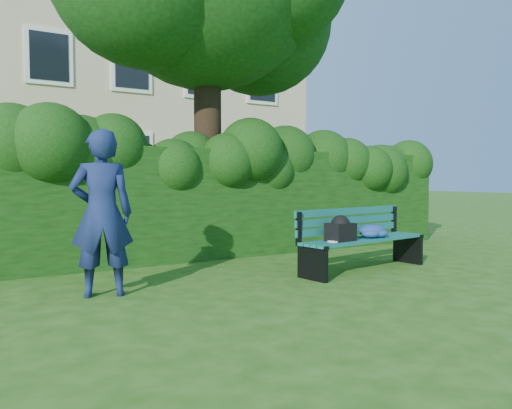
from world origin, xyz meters
TOP-DOWN VIEW (x-y plane):
  - ground at (0.00, 0.00)m, footprint 80.00×80.00m
  - apartment_building at (-0.00, 13.99)m, footprint 16.00×8.08m
  - hedge at (0.00, 2.20)m, footprint 10.00×1.00m
  - park_bench at (1.27, -0.17)m, footprint 2.26×0.84m
  - man_reading at (-2.27, 0.20)m, footprint 0.77×0.60m

SIDE VIEW (x-z plane):
  - ground at x=0.00m, z-range 0.00..0.00m
  - park_bench at x=1.27m, z-range 0.06..0.95m
  - hedge at x=0.00m, z-range 0.00..1.80m
  - man_reading at x=-2.27m, z-range 0.00..1.87m
  - apartment_building at x=0.00m, z-range 0.00..12.00m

